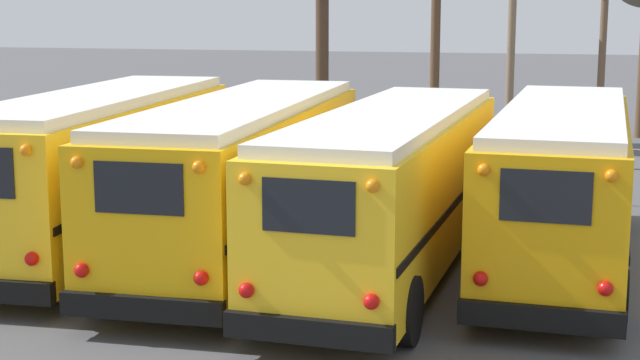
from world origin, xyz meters
TOP-DOWN VIEW (x-y plane):
  - ground_plane at (0.00, 0.00)m, footprint 160.00×160.00m
  - school_bus_0 at (-4.50, 0.28)m, footprint 2.87×9.68m
  - school_bus_1 at (-1.50, 0.29)m, footprint 2.76×10.43m
  - school_bus_2 at (1.50, -0.14)m, footprint 2.98×10.42m
  - school_bus_3 at (4.50, 1.07)m, footprint 2.81×9.95m
  - utility_pole at (2.91, 12.77)m, footprint 1.80×0.25m
  - fence_line at (0.00, 7.20)m, footprint 17.06×0.06m

SIDE VIEW (x-z plane):
  - ground_plane at x=0.00m, z-range 0.00..0.00m
  - fence_line at x=0.00m, z-range 0.27..1.69m
  - school_bus_3 at x=4.50m, z-range 0.13..3.16m
  - school_bus_2 at x=1.50m, z-range 0.15..3.16m
  - school_bus_1 at x=-1.50m, z-range 0.15..3.24m
  - school_bus_0 at x=-4.50m, z-range 0.13..3.30m
  - utility_pole at x=2.91m, z-range 0.21..8.08m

